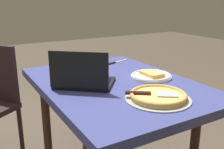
% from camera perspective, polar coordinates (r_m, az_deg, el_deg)
% --- Properties ---
extents(dining_table, '(1.15, 0.83, 0.75)m').
position_cam_1_polar(dining_table, '(1.56, 0.76, -4.40)').
color(dining_table, '#383E7D').
rests_on(dining_table, ground_plane).
extents(laptop, '(0.39, 0.40, 0.21)m').
position_cam_1_polar(laptop, '(1.46, -6.28, -1.00)').
color(laptop, black).
rests_on(laptop, dining_table).
extents(pizza_plate, '(0.25, 0.25, 0.04)m').
position_cam_1_polar(pizza_plate, '(1.63, 8.57, -0.23)').
color(pizza_plate, white).
rests_on(pizza_plate, dining_table).
extents(pizza_tray, '(0.32, 0.32, 0.04)m').
position_cam_1_polar(pizza_tray, '(1.29, 9.97, -4.65)').
color(pizza_tray, '#A1A5A0').
rests_on(pizza_tray, dining_table).
extents(table_knife, '(0.09, 0.24, 0.01)m').
position_cam_1_polar(table_knife, '(1.98, 0.53, 2.64)').
color(table_knife, '#B2C0B9').
rests_on(table_knife, dining_table).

